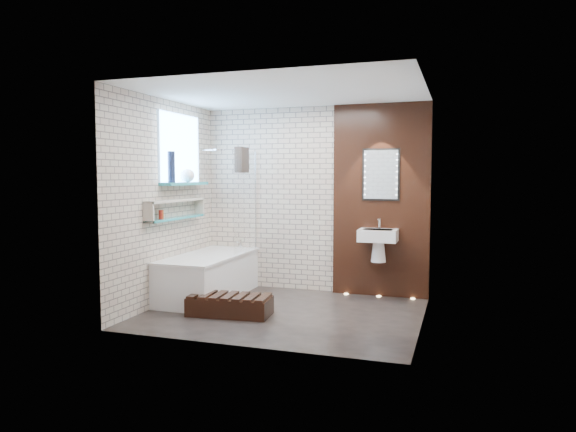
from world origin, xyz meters
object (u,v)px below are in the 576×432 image
(led_mirror, at_px, (381,175))
(bathtub, at_px, (209,276))
(bath_screen, at_px, (245,201))
(washbasin, at_px, (378,240))
(walnut_step, at_px, (230,306))

(led_mirror, bearing_deg, bathtub, -160.22)
(bathtub, height_order, bath_screen, bath_screen)
(bath_screen, height_order, washbasin, bath_screen)
(washbasin, bearing_deg, bathtub, -163.99)
(walnut_step, bearing_deg, washbasin, 42.09)
(washbasin, bearing_deg, led_mirror, 90.00)
(washbasin, distance_m, walnut_step, 2.16)
(bathtub, distance_m, bath_screen, 1.14)
(bathtub, xyz_separation_m, washbasin, (2.17, 0.62, 0.50))
(bathtub, height_order, washbasin, washbasin)
(bathtub, distance_m, led_mirror, 2.68)
(bathtub, relative_size, walnut_step, 1.81)
(bathtub, xyz_separation_m, led_mirror, (2.17, 0.78, 1.36))
(bath_screen, bearing_deg, washbasin, 5.78)
(led_mirror, bearing_deg, bath_screen, -169.34)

